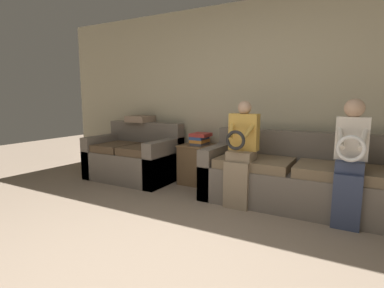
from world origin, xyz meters
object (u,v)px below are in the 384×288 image
at_px(child_left_seated, 241,150).
at_px(side_shelf, 200,164).
at_px(book_stack, 200,139).
at_px(couch_main, 295,179).
at_px(throw_pillow, 140,119).
at_px(couch_side, 135,158).
at_px(child_right_seated, 350,156).

bearing_deg(child_left_seated, side_shelf, 145.15).
bearing_deg(book_stack, couch_main, -9.81).
bearing_deg(child_left_seated, couch_main, 31.69).
bearing_deg(throw_pillow, book_stack, -2.76).
relative_size(couch_main, child_left_seated, 1.75).
distance_m(couch_side, side_shelf, 1.05).
distance_m(child_right_seated, side_shelf, 2.07).
bearing_deg(throw_pillow, child_left_seated, -18.00).
bearing_deg(couch_side, child_left_seated, -10.44).
bearing_deg(couch_side, throw_pillow, 109.88).
bearing_deg(throw_pillow, side_shelf, -3.00).
bearing_deg(book_stack, couch_side, -166.70).
relative_size(couch_side, book_stack, 4.48).
bearing_deg(throw_pillow, child_right_seated, -11.67).
xyz_separation_m(child_left_seated, side_shelf, (-0.83, 0.58, -0.36)).
distance_m(child_right_seated, book_stack, 2.03).
xyz_separation_m(child_left_seated, child_right_seated, (1.11, 0.00, 0.04)).
distance_m(couch_side, throw_pillow, 0.67).
xyz_separation_m(child_right_seated, throw_pillow, (-3.08, 0.64, 0.22)).
xyz_separation_m(couch_main, book_stack, (-1.39, 0.24, 0.35)).
bearing_deg(child_left_seated, couch_side, 169.56).
bearing_deg(child_right_seated, side_shelf, 163.49).
distance_m(side_shelf, book_stack, 0.37).
height_order(child_left_seated, side_shelf, child_left_seated).
bearing_deg(child_right_seated, couch_side, 173.48).
bearing_deg(book_stack, throw_pillow, 177.24).
bearing_deg(couch_side, child_right_seated, -6.52).
height_order(couch_main, child_left_seated, child_left_seated).
relative_size(couch_main, couch_side, 1.59).
relative_size(couch_main, throw_pillow, 5.83).
relative_size(side_shelf, throw_pillow, 1.57).
bearing_deg(couch_main, book_stack, 170.19).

